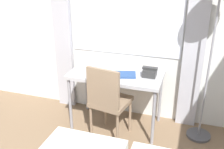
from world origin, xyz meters
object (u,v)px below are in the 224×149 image
desk_chair (108,99)px  telephone (150,72)px  desk (116,78)px  book (123,75)px

desk_chair → telephone: (0.39, 0.33, 0.24)m
desk → book: size_ratio=3.24×
desk → book: 0.13m
desk → book: (0.09, -0.06, 0.08)m
telephone → desk_chair: bearing=-140.4°
telephone → book: 0.31m
desk_chair → book: size_ratio=2.73×
desk → book: bearing=-32.7°
book → telephone: bearing=16.3°
telephone → book: size_ratio=0.51×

